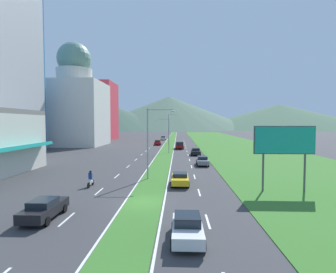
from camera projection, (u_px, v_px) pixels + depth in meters
ground_plane at (144, 203)px, 23.36m from camera, size 600.00×600.00×0.00m
grass_median at (169, 145)px, 83.23m from camera, size 3.20×240.00×0.06m
grass_verge_right at (235, 145)px, 82.42m from camera, size 24.00×240.00×0.06m
lane_dash_left_2 at (67, 219)px, 19.33m from camera, size 0.16×2.80×0.01m
lane_dash_left_3 at (99, 191)px, 27.19m from camera, size 0.16×2.80×0.01m
lane_dash_left_4 at (117, 176)px, 35.05m from camera, size 0.16×2.80×0.01m
lane_dash_left_5 at (128, 166)px, 42.92m from camera, size 0.16×2.80×0.01m
lane_dash_left_6 at (136, 160)px, 50.78m from camera, size 0.16×2.80×0.01m
lane_dash_left_7 at (142, 155)px, 58.64m from camera, size 0.16×2.80×0.01m
lane_dash_left_8 at (146, 151)px, 66.51m from camera, size 0.16×2.80×0.01m
lane_dash_left_9 at (149, 148)px, 74.37m from camera, size 0.16×2.80×0.01m
lane_dash_left_10 at (152, 146)px, 82.23m from camera, size 0.16×2.80×0.01m
lane_dash_left_11 at (155, 144)px, 90.10m from camera, size 0.16×2.80×0.01m
lane_dash_left_12 at (156, 142)px, 97.96m from camera, size 0.16×2.80×0.01m
lane_dash_left_13 at (158, 141)px, 105.82m from camera, size 0.16×2.80×0.01m
lane_dash_right_2 at (208, 221)px, 18.92m from camera, size 0.16×2.80×0.01m
lane_dash_right_3 at (199, 192)px, 26.79m from camera, size 0.16×2.80×0.01m
lane_dash_right_4 at (194, 177)px, 34.65m from camera, size 0.16×2.80×0.01m
lane_dash_right_5 at (192, 167)px, 42.51m from camera, size 0.16×2.80×0.01m
lane_dash_right_6 at (189, 160)px, 50.38m from camera, size 0.16×2.80×0.01m
lane_dash_right_7 at (188, 155)px, 58.24m from camera, size 0.16×2.80×0.01m
lane_dash_right_8 at (187, 151)px, 66.10m from camera, size 0.16×2.80×0.01m
lane_dash_right_9 at (186, 148)px, 73.97m from camera, size 0.16×2.80×0.01m
lane_dash_right_10 at (185, 146)px, 81.83m from camera, size 0.16×2.80×0.01m
lane_dash_right_11 at (185, 144)px, 89.69m from camera, size 0.16×2.80×0.01m
lane_dash_right_12 at (184, 142)px, 97.56m from camera, size 0.16×2.80×0.01m
lane_dash_right_13 at (184, 141)px, 105.42m from camera, size 0.16×2.80×0.01m
edge_line_median_left at (163, 145)px, 83.30m from camera, size 0.16×240.00×0.01m
edge_line_median_right at (174, 145)px, 83.16m from camera, size 0.16×240.00×0.01m
domed_building at (75, 104)px, 83.22m from camera, size 17.76×17.76×31.94m
midrise_colored at (95, 111)px, 113.11m from camera, size 16.63×16.63×24.04m
hill_far_left at (101, 115)px, 278.04m from camera, size 153.46×153.46×29.80m
hill_far_center at (169, 113)px, 318.75m from camera, size 201.77×201.77×38.44m
hill_far_right at (279, 117)px, 314.33m from camera, size 211.90×211.90×28.89m
street_lamp_near at (151, 138)px, 32.84m from camera, size 3.52×0.31×8.79m
street_lamp_mid at (167, 133)px, 62.01m from camera, size 3.25×0.45×8.05m
street_lamp_far at (169, 127)px, 91.20m from camera, size 2.67×0.40×10.03m
billboard_roadside at (285, 143)px, 26.79m from camera, size 6.14×0.28×6.71m
car_0 at (180, 179)px, 29.98m from camera, size 2.00×4.15×1.37m
car_1 at (163, 138)px, 108.87m from camera, size 2.04×4.26×1.60m
car_2 at (202, 161)px, 43.93m from camera, size 1.96×4.26×1.48m
car_3 at (158, 142)px, 84.27m from camera, size 1.99×4.78×1.59m
car_4 at (196, 152)px, 57.82m from camera, size 2.03×4.19×1.55m
car_5 at (187, 228)px, 15.81m from camera, size 1.94×4.03×1.53m
car_6 at (44, 208)px, 19.40m from camera, size 1.97×4.49×1.48m
pickup_truck_0 at (180, 145)px, 71.77m from camera, size 2.18×5.40×2.00m
motorcycle_rider at (91, 180)px, 29.23m from camera, size 0.36×2.00×1.80m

